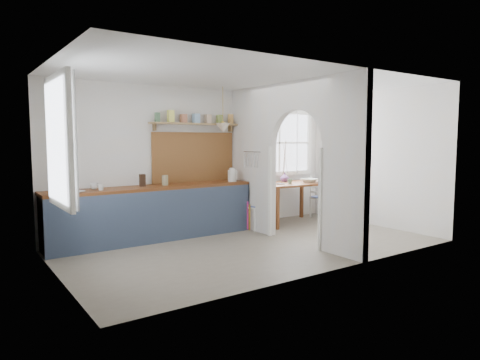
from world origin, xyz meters
TOP-DOWN VIEW (x-y plane):
  - floor at (0.00, 0.00)m, footprint 5.80×3.20m
  - ceiling at (0.00, 0.00)m, footprint 5.80×3.20m
  - walls at (0.00, 0.00)m, footprint 5.81×3.21m
  - partition at (0.70, 0.06)m, footprint 0.12×3.20m
  - kitchen_window at (-2.87, 0.00)m, footprint 0.10×1.16m
  - nook_window at (1.80, 1.56)m, footprint 1.76×0.10m
  - counter at (-1.13, 1.33)m, footprint 3.50×0.60m
  - sink at (-2.43, 1.30)m, footprint 0.40×0.40m
  - backsplash at (-0.20, 1.58)m, footprint 1.65×0.03m
  - shelf at (-0.20, 1.49)m, footprint 1.75×0.20m
  - pendant_lamp at (0.15, 1.15)m, footprint 0.26×0.26m
  - utensil_rail at (0.61, 0.90)m, footprint 0.02×0.50m
  - dining_table at (1.69, 1.07)m, footprint 1.35×0.95m
  - chair_left at (0.77, 1.07)m, footprint 0.50×0.50m
  - chair_right at (2.64, 1.09)m, footprint 0.43×0.43m
  - kettle at (0.38, 1.20)m, footprint 0.24×0.21m
  - mug_a at (-2.02, 1.20)m, footprint 0.12×0.12m
  - mug_b at (-2.06, 1.41)m, footprint 0.16×0.16m
  - knife_block at (-1.29, 1.37)m, footprint 0.12×0.15m
  - jar at (-0.91, 1.32)m, footprint 0.13×0.13m
  - towel_magenta at (0.58, 0.99)m, footprint 0.02×0.03m
  - towel_orange at (0.58, 0.93)m, footprint 0.02×0.03m
  - bowl at (2.05, 0.91)m, footprint 0.36×0.36m
  - table_cup at (1.56, 0.94)m, footprint 0.12×0.12m
  - plate at (1.38, 1.01)m, footprint 0.21×0.21m
  - vase at (1.75, 1.32)m, footprint 0.21×0.21m

SIDE VIEW (x-z plane):
  - floor at x=0.00m, z-range -0.01..0.01m
  - towel_orange at x=0.58m, z-range 0.01..0.49m
  - towel_magenta at x=0.58m, z-range 0.01..0.54m
  - dining_table at x=1.69m, z-range 0.00..0.81m
  - chair_left at x=0.77m, z-range 0.00..0.89m
  - chair_right at x=2.64m, z-range 0.00..0.89m
  - counter at x=-1.13m, z-range 0.01..0.91m
  - plate at x=1.38m, z-range 0.81..0.82m
  - bowl at x=2.05m, z-range 0.81..0.89m
  - table_cup at x=1.56m, z-range 0.81..0.90m
  - sink at x=-2.43m, z-range 0.88..0.90m
  - vase at x=1.75m, z-range 0.81..0.99m
  - mug_a at x=-2.02m, z-range 0.90..1.00m
  - mug_b at x=-2.06m, z-range 0.90..1.00m
  - jar at x=-0.91m, z-range 0.90..1.07m
  - knife_block at x=-1.29m, z-range 0.90..1.10m
  - kettle at x=0.38m, z-range 0.90..1.15m
  - walls at x=0.00m, z-range 0.00..2.60m
  - backsplash at x=-0.20m, z-range 0.90..1.80m
  - utensil_rail at x=0.61m, z-range 1.44..1.46m
  - partition at x=0.70m, z-range 0.15..2.75m
  - nook_window at x=1.80m, z-range 0.95..2.25m
  - kitchen_window at x=-2.87m, z-range 0.90..2.40m
  - pendant_lamp at x=0.15m, z-range 1.80..1.96m
  - shelf at x=-0.20m, z-range 1.90..2.11m
  - ceiling at x=0.00m, z-range 2.60..2.60m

